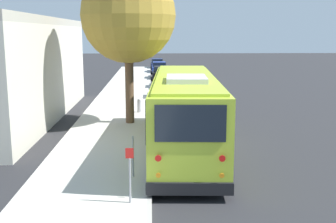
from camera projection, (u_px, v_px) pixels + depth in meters
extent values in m
plane|color=#28282B|center=(197.00, 144.00, 18.18)|extent=(160.00, 160.00, 0.00)
cube|color=beige|center=(104.00, 143.00, 18.00)|extent=(80.00, 3.78, 0.15)
cube|color=#AAA69D|center=(150.00, 143.00, 18.08)|extent=(80.00, 0.14, 0.15)
cube|color=#ADC633|center=(185.00, 112.00, 16.90)|extent=(10.92, 3.00, 2.71)
cube|color=black|center=(184.00, 141.00, 17.12)|extent=(10.98, 3.05, 0.28)
cube|color=black|center=(185.00, 97.00, 16.79)|extent=(10.04, 3.04, 1.29)
cube|color=black|center=(182.00, 81.00, 22.12)|extent=(0.14, 2.13, 1.36)
cube|color=black|center=(190.00, 124.00, 11.43)|extent=(0.13, 1.96, 1.03)
cube|color=black|center=(182.00, 70.00, 22.01)|extent=(0.13, 1.76, 0.22)
cube|color=#ADC633|center=(185.00, 77.00, 16.64)|extent=(10.25, 2.73, 0.10)
cube|color=silver|center=(186.00, 79.00, 14.72)|extent=(2.05, 1.48, 0.20)
cube|color=black|center=(182.00, 114.00, 22.48)|extent=(0.23, 2.46, 0.36)
cube|color=black|center=(190.00, 189.00, 11.75)|extent=(0.23, 2.46, 0.36)
cylinder|color=red|center=(158.00, 158.00, 11.54)|extent=(0.04, 0.18, 0.18)
cylinder|color=orange|center=(158.00, 175.00, 11.63)|extent=(0.04, 0.14, 0.14)
cylinder|color=red|center=(222.00, 158.00, 11.52)|extent=(0.04, 0.18, 0.18)
cylinder|color=orange|center=(222.00, 175.00, 11.61)|extent=(0.04, 0.14, 0.14)
cube|color=white|center=(166.00, 111.00, 22.51)|extent=(0.06, 0.32, 0.18)
cube|color=white|center=(197.00, 111.00, 22.49)|extent=(0.06, 0.32, 0.18)
cube|color=black|center=(155.00, 77.00, 21.74)|extent=(0.07, 0.10, 0.24)
cylinder|color=black|center=(160.00, 123.00, 20.26)|extent=(0.92, 0.35, 0.91)
cylinder|color=slate|center=(160.00, 123.00, 20.26)|extent=(0.42, 0.34, 0.41)
cylinder|color=black|center=(205.00, 123.00, 20.24)|extent=(0.92, 0.35, 0.91)
cylinder|color=slate|center=(205.00, 123.00, 20.24)|extent=(0.42, 0.34, 0.41)
cylinder|color=black|center=(155.00, 162.00, 14.14)|extent=(0.92, 0.35, 0.91)
cylinder|color=slate|center=(155.00, 162.00, 14.14)|extent=(0.42, 0.34, 0.41)
cylinder|color=black|center=(219.00, 162.00, 14.12)|extent=(0.92, 0.35, 0.91)
cylinder|color=slate|center=(219.00, 162.00, 14.12)|extent=(0.42, 0.34, 0.41)
cube|color=silver|center=(167.00, 92.00, 30.44)|extent=(4.09, 1.79, 0.63)
cube|color=black|center=(167.00, 85.00, 30.23)|extent=(1.95, 1.53, 0.48)
cube|color=silver|center=(167.00, 81.00, 30.18)|extent=(1.87, 1.49, 0.05)
cube|color=black|center=(166.00, 91.00, 32.50)|extent=(0.10, 1.69, 0.20)
cube|color=black|center=(168.00, 100.00, 28.46)|extent=(0.10, 1.69, 0.20)
cylinder|color=black|center=(155.00, 92.00, 31.69)|extent=(0.65, 0.21, 0.65)
cylinder|color=slate|center=(155.00, 92.00, 31.69)|extent=(0.29, 0.22, 0.29)
cylinder|color=black|center=(177.00, 92.00, 31.77)|extent=(0.65, 0.21, 0.65)
cylinder|color=slate|center=(177.00, 92.00, 31.77)|extent=(0.29, 0.22, 0.29)
cylinder|color=black|center=(156.00, 97.00, 29.16)|extent=(0.65, 0.21, 0.65)
cylinder|color=slate|center=(156.00, 97.00, 29.16)|extent=(0.29, 0.22, 0.29)
cylinder|color=black|center=(179.00, 97.00, 29.24)|extent=(0.65, 0.21, 0.65)
cylinder|color=slate|center=(179.00, 97.00, 29.24)|extent=(0.29, 0.22, 0.29)
cube|color=#A8AAAF|center=(165.00, 83.00, 36.19)|extent=(4.32, 1.77, 0.62)
cube|color=black|center=(165.00, 77.00, 35.98)|extent=(2.06, 1.50, 0.48)
cube|color=#A8AAAF|center=(165.00, 74.00, 35.94)|extent=(1.98, 1.46, 0.05)
cube|color=black|center=(165.00, 82.00, 38.36)|extent=(0.11, 1.63, 0.20)
cube|color=black|center=(165.00, 89.00, 34.10)|extent=(0.11, 1.63, 0.20)
cylinder|color=black|center=(156.00, 83.00, 37.54)|extent=(0.63, 0.21, 0.62)
cylinder|color=slate|center=(156.00, 83.00, 37.54)|extent=(0.28, 0.23, 0.28)
cylinder|color=black|center=(173.00, 83.00, 37.57)|extent=(0.63, 0.21, 0.62)
cylinder|color=slate|center=(173.00, 83.00, 37.57)|extent=(0.28, 0.23, 0.28)
cylinder|color=black|center=(156.00, 87.00, 34.88)|extent=(0.63, 0.21, 0.62)
cylinder|color=slate|center=(156.00, 87.00, 34.88)|extent=(0.28, 0.23, 0.28)
cylinder|color=black|center=(174.00, 87.00, 34.91)|extent=(0.63, 0.21, 0.62)
cylinder|color=slate|center=(174.00, 87.00, 34.91)|extent=(0.28, 0.23, 0.28)
cube|color=black|center=(161.00, 74.00, 43.36)|extent=(4.27, 1.83, 0.65)
cube|color=black|center=(161.00, 69.00, 43.15)|extent=(2.05, 1.52, 0.48)
cube|color=black|center=(161.00, 67.00, 43.10)|extent=(1.97, 1.48, 0.05)
cube|color=black|center=(161.00, 74.00, 45.49)|extent=(0.14, 1.63, 0.20)
cube|color=black|center=(161.00, 79.00, 41.31)|extent=(0.14, 1.63, 0.20)
cylinder|color=black|center=(154.00, 75.00, 44.69)|extent=(0.67, 0.22, 0.66)
cylinder|color=slate|center=(154.00, 75.00, 44.69)|extent=(0.30, 0.23, 0.30)
cylinder|color=black|center=(168.00, 75.00, 44.70)|extent=(0.67, 0.22, 0.66)
cylinder|color=slate|center=(168.00, 75.00, 44.70)|extent=(0.30, 0.23, 0.30)
cylinder|color=black|center=(153.00, 77.00, 42.07)|extent=(0.67, 0.22, 0.66)
cylinder|color=slate|center=(153.00, 77.00, 42.07)|extent=(0.30, 0.23, 0.30)
cylinder|color=black|center=(169.00, 77.00, 42.08)|extent=(0.67, 0.22, 0.66)
cylinder|color=slate|center=(169.00, 77.00, 42.08)|extent=(0.30, 0.23, 0.30)
cube|color=navy|center=(159.00, 69.00, 50.01)|extent=(4.15, 1.77, 0.64)
cube|color=black|center=(159.00, 64.00, 49.80)|extent=(1.97, 1.52, 0.48)
cube|color=navy|center=(159.00, 62.00, 49.75)|extent=(1.89, 1.48, 0.05)
cube|color=black|center=(159.00, 69.00, 52.11)|extent=(0.08, 1.70, 0.20)
cube|color=black|center=(160.00, 72.00, 47.99)|extent=(0.08, 1.70, 0.20)
cylinder|color=black|center=(152.00, 69.00, 51.29)|extent=(0.65, 0.20, 0.65)
cylinder|color=slate|center=(152.00, 69.00, 51.29)|extent=(0.29, 0.22, 0.29)
cylinder|color=black|center=(166.00, 69.00, 51.36)|extent=(0.65, 0.20, 0.65)
cylinder|color=slate|center=(166.00, 69.00, 51.36)|extent=(0.29, 0.22, 0.29)
cylinder|color=black|center=(153.00, 71.00, 48.72)|extent=(0.65, 0.20, 0.65)
cylinder|color=slate|center=(153.00, 71.00, 48.72)|extent=(0.29, 0.22, 0.29)
cylinder|color=black|center=(166.00, 71.00, 48.79)|extent=(0.65, 0.20, 0.65)
cylinder|color=slate|center=(166.00, 71.00, 48.79)|extent=(0.29, 0.22, 0.29)
cube|color=#19234C|center=(157.00, 65.00, 56.26)|extent=(4.39, 1.66, 0.63)
cube|color=black|center=(157.00, 61.00, 56.04)|extent=(2.09, 1.42, 0.48)
cube|color=#19234C|center=(157.00, 59.00, 56.00)|extent=(2.00, 1.38, 0.05)
cube|color=black|center=(157.00, 65.00, 58.47)|extent=(0.09, 1.57, 0.20)
cube|color=black|center=(158.00, 68.00, 54.12)|extent=(0.09, 1.57, 0.20)
cylinder|color=black|center=(152.00, 65.00, 57.61)|extent=(0.64, 0.21, 0.64)
cylinder|color=slate|center=(152.00, 65.00, 57.61)|extent=(0.29, 0.22, 0.29)
cylinder|color=black|center=(162.00, 65.00, 57.68)|extent=(0.64, 0.21, 0.64)
cylinder|color=slate|center=(162.00, 65.00, 57.68)|extent=(0.29, 0.22, 0.29)
cylinder|color=black|center=(152.00, 67.00, 54.89)|extent=(0.64, 0.21, 0.64)
cylinder|color=slate|center=(152.00, 67.00, 54.89)|extent=(0.29, 0.22, 0.29)
cylinder|color=black|center=(163.00, 67.00, 54.96)|extent=(0.64, 0.21, 0.64)
cylinder|color=slate|center=(163.00, 67.00, 54.96)|extent=(0.29, 0.22, 0.29)
cylinder|color=brown|center=(129.00, 86.00, 21.43)|extent=(0.44, 0.44, 3.76)
sphere|color=olive|center=(128.00, 15.00, 20.77)|extent=(4.71, 4.71, 4.71)
cylinder|color=gray|center=(130.00, 181.00, 11.40)|extent=(0.06, 0.06, 1.26)
cube|color=red|center=(129.00, 153.00, 11.26)|extent=(0.02, 0.22, 0.28)
cylinder|color=gray|center=(133.00, 156.00, 13.47)|extent=(0.06, 0.06, 1.35)
cylinder|color=#99999E|center=(139.00, 107.00, 24.51)|extent=(0.22, 0.22, 0.65)
sphere|color=#99999E|center=(139.00, 100.00, 24.44)|extent=(0.20, 0.20, 0.20)
cube|color=#A9A497|center=(54.00, 21.00, 22.48)|extent=(16.76, 0.30, 0.40)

